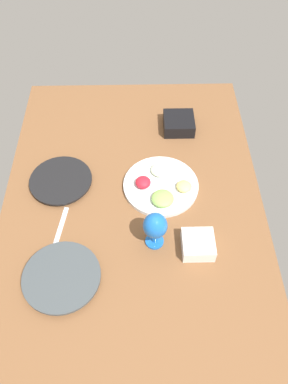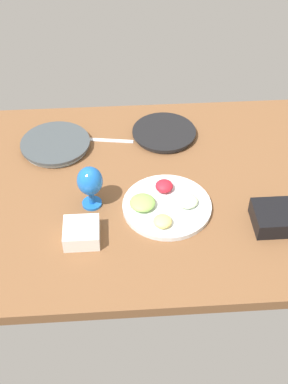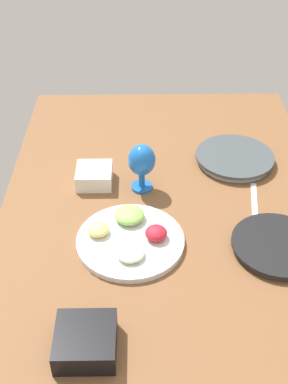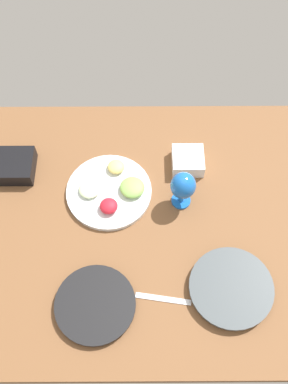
{
  "view_description": "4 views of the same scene",
  "coord_description": "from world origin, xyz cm",
  "px_view_note": "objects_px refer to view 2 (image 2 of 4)",
  "views": [
    {
      "loc": [
        -86.67,
        -2.61,
        126.06
      ],
      "look_at": [
        4.42,
        -4.47,
        6.98
      ],
      "focal_mm": 36.39,
      "sensor_mm": 36.0,
      "label": 1
    },
    {
      "loc": [
        -3.86,
        -133.69,
        125.03
      ],
      "look_at": [
        4.39,
        -10.3,
        6.98
      ],
      "focal_mm": 47.32,
      "sensor_mm": 36.0,
      "label": 2
    },
    {
      "loc": [
        113.79,
        -9.11,
        98.45
      ],
      "look_at": [
        -2.55,
        -7.44,
        6.98
      ],
      "focal_mm": 46.06,
      "sensor_mm": 36.0,
      "label": 3
    },
    {
      "loc": [
        -0.17,
        68.11,
        141.5
      ],
      "look_at": [
        -0.56,
        -7.9,
        6.98
      ],
      "focal_mm": 41.88,
      "sensor_mm": 36.0,
      "label": 4
    }
  ],
  "objects_px": {
    "fruit_platter": "(165,205)",
    "dinner_plate_left": "(56,145)",
    "square_bowl_black": "(274,217)",
    "square_bowl_white": "(82,232)",
    "hurricane_glass_blue": "(90,183)",
    "dinner_plate_right": "(164,133)"
  },
  "relations": [
    {
      "from": "fruit_platter",
      "to": "dinner_plate_left",
      "type": "bearing_deg",
      "value": 137.68
    },
    {
      "from": "fruit_platter",
      "to": "square_bowl_black",
      "type": "height_order",
      "value": "square_bowl_black"
    },
    {
      "from": "dinner_plate_left",
      "to": "fruit_platter",
      "type": "xyz_separation_m",
      "value": [
        0.4,
        -0.36,
        0.0
      ]
    },
    {
      "from": "square_bowl_white",
      "to": "hurricane_glass_blue",
      "type": "bearing_deg",
      "value": 78.79
    },
    {
      "from": "dinner_plate_left",
      "to": "dinner_plate_right",
      "type": "height_order",
      "value": "dinner_plate_left"
    },
    {
      "from": "square_bowl_black",
      "to": "square_bowl_white",
      "type": "bearing_deg",
      "value": -178.01
    },
    {
      "from": "hurricane_glass_blue",
      "to": "square_bowl_black",
      "type": "height_order",
      "value": "hurricane_glass_blue"
    },
    {
      "from": "fruit_platter",
      "to": "square_bowl_white",
      "type": "xyz_separation_m",
      "value": [
        -0.28,
        -0.12,
        0.02
      ]
    },
    {
      "from": "fruit_platter",
      "to": "square_bowl_black",
      "type": "distance_m",
      "value": 0.37
    },
    {
      "from": "hurricane_glass_blue",
      "to": "square_bowl_black",
      "type": "relative_size",
      "value": 1.17
    },
    {
      "from": "dinner_plate_left",
      "to": "fruit_platter",
      "type": "distance_m",
      "value": 0.54
    },
    {
      "from": "dinner_plate_right",
      "to": "square_bowl_black",
      "type": "relative_size",
      "value": 1.85
    },
    {
      "from": "square_bowl_white",
      "to": "dinner_plate_left",
      "type": "bearing_deg",
      "value": 103.28
    },
    {
      "from": "dinner_plate_left",
      "to": "square_bowl_white",
      "type": "bearing_deg",
      "value": -76.72
    },
    {
      "from": "fruit_platter",
      "to": "hurricane_glass_blue",
      "type": "height_order",
      "value": "hurricane_glass_blue"
    },
    {
      "from": "dinner_plate_right",
      "to": "square_bowl_white",
      "type": "bearing_deg",
      "value": -120.93
    },
    {
      "from": "dinner_plate_right",
      "to": "square_bowl_white",
      "type": "xyz_separation_m",
      "value": [
        -0.32,
        -0.53,
        0.02
      ]
    },
    {
      "from": "dinner_plate_left",
      "to": "hurricane_glass_blue",
      "type": "distance_m",
      "value": 0.37
    },
    {
      "from": "hurricane_glass_blue",
      "to": "fruit_platter",
      "type": "bearing_deg",
      "value": -8.02
    },
    {
      "from": "dinner_plate_right",
      "to": "hurricane_glass_blue",
      "type": "distance_m",
      "value": 0.48
    },
    {
      "from": "square_bowl_white",
      "to": "square_bowl_black",
      "type": "bearing_deg",
      "value": 1.99
    },
    {
      "from": "fruit_platter",
      "to": "dinner_plate_right",
      "type": "bearing_deg",
      "value": 85.02
    }
  ]
}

